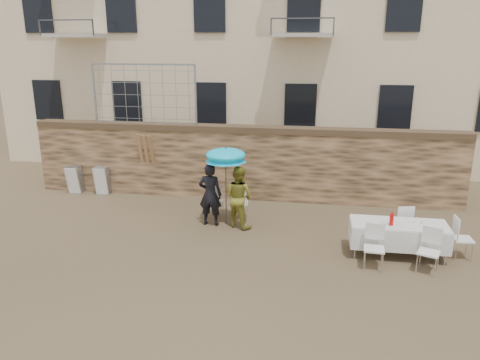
% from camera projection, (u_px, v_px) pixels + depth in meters
% --- Properties ---
extents(ground, '(80.00, 80.00, 0.00)m').
position_uv_depth(ground, '(204.00, 272.00, 9.82)').
color(ground, brown).
rests_on(ground, ground).
extents(stone_wall, '(13.00, 0.50, 2.20)m').
position_uv_depth(stone_wall, '(242.00, 163.00, 14.24)').
color(stone_wall, brown).
rests_on(stone_wall, ground).
extents(chain_link_fence, '(3.20, 0.06, 1.80)m').
position_uv_depth(chain_link_fence, '(144.00, 95.00, 14.13)').
color(chain_link_fence, gray).
rests_on(chain_link_fence, stone_wall).
extents(man_suit, '(0.62, 0.42, 1.67)m').
position_uv_depth(man_suit, '(210.00, 195.00, 12.15)').
color(man_suit, black).
rests_on(man_suit, ground).
extents(woman_dress, '(0.99, 0.92, 1.63)m').
position_uv_depth(woman_dress, '(239.00, 197.00, 12.04)').
color(woman_dress, gold).
rests_on(woman_dress, ground).
extents(umbrella, '(1.07, 1.07, 1.94)m').
position_uv_depth(umbrella, '(226.00, 157.00, 11.90)').
color(umbrella, '#3F3F44').
rests_on(umbrella, ground).
extents(couple_chair_left, '(0.51, 0.51, 0.96)m').
position_uv_depth(couple_chair_left, '(215.00, 201.00, 12.77)').
color(couple_chair_left, white).
rests_on(couple_chair_left, ground).
extents(couple_chair_right, '(0.54, 0.54, 0.96)m').
position_uv_depth(couple_chair_right, '(240.00, 202.00, 12.66)').
color(couple_chair_right, white).
rests_on(couple_chair_right, ground).
extents(banquet_table, '(2.10, 0.85, 0.78)m').
position_uv_depth(banquet_table, '(399.00, 225.00, 10.41)').
color(banquet_table, silver).
rests_on(banquet_table, ground).
extents(soda_bottle, '(0.09, 0.09, 0.26)m').
position_uv_depth(soda_bottle, '(392.00, 220.00, 10.25)').
color(soda_bottle, red).
rests_on(soda_bottle, banquet_table).
extents(table_chair_front_left, '(0.51, 0.51, 0.96)m').
position_uv_depth(table_chair_front_left, '(374.00, 248.00, 9.86)').
color(table_chair_front_left, white).
rests_on(table_chair_front_left, ground).
extents(table_chair_front_right, '(0.63, 0.63, 0.96)m').
position_uv_depth(table_chair_front_right, '(429.00, 251.00, 9.69)').
color(table_chair_front_right, white).
rests_on(table_chair_front_right, ground).
extents(table_chair_back, '(0.58, 0.58, 0.96)m').
position_uv_depth(table_chair_back, '(401.00, 223.00, 11.20)').
color(table_chair_back, white).
rests_on(table_chair_back, ground).
extents(table_chair_side, '(0.50, 0.50, 0.96)m').
position_uv_depth(table_chair_side, '(463.00, 238.00, 10.35)').
color(table_chair_side, white).
rests_on(table_chair_side, ground).
extents(chair_stack_left, '(0.46, 0.47, 0.92)m').
position_uv_depth(chair_stack_left, '(77.00, 178.00, 14.96)').
color(chair_stack_left, white).
rests_on(chair_stack_left, ground).
extents(chair_stack_right, '(0.46, 0.40, 0.92)m').
position_uv_depth(chair_stack_right, '(104.00, 179.00, 14.82)').
color(chair_stack_right, white).
rests_on(chair_stack_right, ground).
extents(wood_planks, '(0.70, 0.20, 2.00)m').
position_uv_depth(wood_planks, '(152.00, 164.00, 14.49)').
color(wood_planks, '#A37749').
rests_on(wood_planks, ground).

